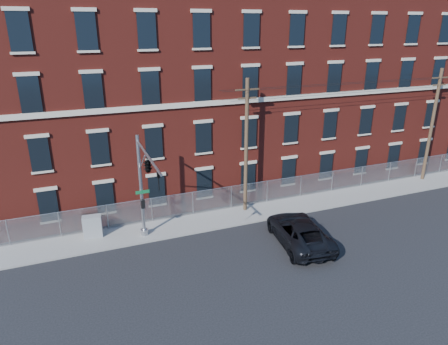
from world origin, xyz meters
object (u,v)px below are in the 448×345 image
at_px(traffic_signal_mast, 146,173).
at_px(pickup_truck, 299,231).
at_px(utility_cabinet, 92,226).
at_px(utility_pole_near, 246,145).

distance_m(traffic_signal_mast, pickup_truck, 10.59).
distance_m(traffic_signal_mast, utility_cabinet, 6.48).
relative_size(utility_pole_near, utility_cabinet, 6.59).
height_order(traffic_signal_mast, utility_cabinet, traffic_signal_mast).
relative_size(pickup_truck, utility_cabinet, 4.07).
bearing_deg(traffic_signal_mast, utility_pole_near, 23.14).
xyz_separation_m(traffic_signal_mast, utility_cabinet, (-3.26, 3.32, -4.51)).
bearing_deg(utility_cabinet, pickup_truck, -18.32).
relative_size(utility_pole_near, pickup_truck, 1.62).
distance_m(utility_pole_near, pickup_truck, 7.40).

